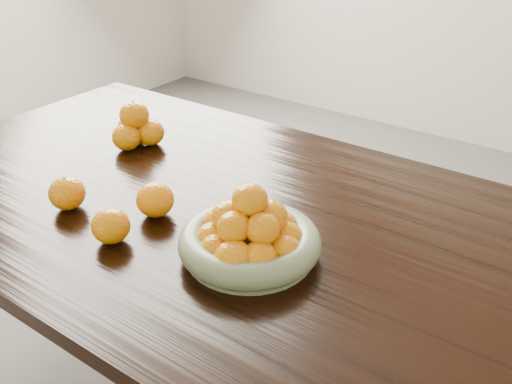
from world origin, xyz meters
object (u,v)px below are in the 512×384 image
Objects in this scene: dining_table at (251,248)px; fruit_bowl at (249,237)px; orange_pyramid at (136,128)px; loose_orange_0 at (67,193)px.

fruit_bowl reaches higher than dining_table.
dining_table is at bearing 125.12° from fruit_bowl.
fruit_bowl is 1.91× the size of orange_pyramid.
dining_table is 0.54m from orange_pyramid.
fruit_bowl is at bearing -54.88° from dining_table.
orange_pyramid is 1.81× the size of loose_orange_0.
dining_table is 13.14× the size of orange_pyramid.
loose_orange_0 is at bearing -68.42° from orange_pyramid.
orange_pyramid is (-0.51, 0.13, 0.14)m from dining_table.
fruit_bowl reaches higher than orange_pyramid.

